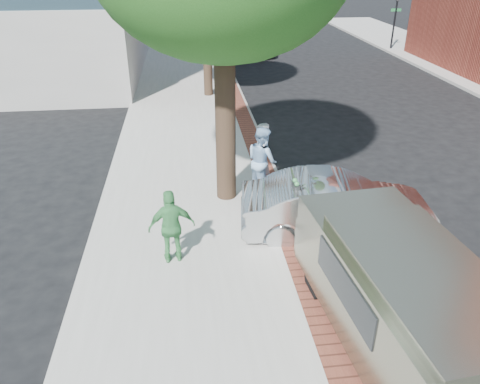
{
  "coord_description": "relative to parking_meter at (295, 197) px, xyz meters",
  "views": [
    {
      "loc": [
        -1.56,
        -9.36,
        6.13
      ],
      "look_at": [
        -0.45,
        0.06,
        1.2
      ],
      "focal_mm": 35.0,
      "sensor_mm": 36.0,
      "label": 1
    }
  ],
  "objects": [
    {
      "name": "sedan_silver",
      "position": [
        1.08,
        0.21,
        -0.46
      ],
      "size": [
        4.67,
        2.08,
        1.49
      ],
      "primitive_type": "imported",
      "rotation": [
        0.0,
        0.0,
        1.46
      ],
      "color": "#B6BABE",
      "rests_on": "ground"
    },
    {
      "name": "person_gray",
      "position": [
        -0.38,
        2.44,
        -0.08
      ],
      "size": [
        0.51,
        0.74,
        1.95
      ],
      "primitive_type": "imported",
      "rotation": [
        0.0,
        0.0,
        -1.5
      ],
      "color": "#B7B7BC",
      "rests_on": "sidewalk"
    },
    {
      "name": "person_officer",
      "position": [
        -0.37,
        2.32,
        -0.1
      ],
      "size": [
        1.02,
        1.13,
        1.9
      ],
      "primitive_type": "imported",
      "rotation": [
        0.0,
        0.0,
        1.96
      ],
      "color": "#90B8DE",
      "rests_on": "sidewalk"
    },
    {
      "name": "signal_near",
      "position": [
        0.15,
        22.32,
        1.05
      ],
      "size": [
        0.7,
        0.15,
        3.8
      ],
      "color": "black",
      "rests_on": "ground"
    },
    {
      "name": "parking_meter",
      "position": [
        0.0,
        0.0,
        0.0
      ],
      "size": [
        0.12,
        0.32,
        1.47
      ],
      "color": "gray",
      "rests_on": "sidewalk"
    },
    {
      "name": "curb",
      "position": [
        0.3,
        8.32,
        -1.13
      ],
      "size": [
        0.1,
        60.0,
        0.15
      ],
      "primitive_type": "cube",
      "color": "gray",
      "rests_on": "ground"
    },
    {
      "name": "bg_car",
      "position": [
        1.44,
        20.97,
        -0.5
      ],
      "size": [
        4.14,
        1.68,
        1.41
      ],
      "primitive_type": "imported",
      "rotation": [
        0.0,
        0.0,
        1.57
      ],
      "color": "black",
      "rests_on": "ground"
    },
    {
      "name": "brick_strip",
      "position": [
        -0.05,
        8.32,
        -1.05
      ],
      "size": [
        0.6,
        60.0,
        0.01
      ],
      "primitive_type": "cube",
      "color": "brown",
      "rests_on": "sidewalk"
    },
    {
      "name": "ground",
      "position": [
        -0.75,
        0.32,
        -1.21
      ],
      "size": [
        120.0,
        120.0,
        0.0
      ],
      "primitive_type": "plane",
      "color": "black",
      "rests_on": "ground"
    },
    {
      "name": "sidewalk",
      "position": [
        -2.25,
        8.32,
        -1.13
      ],
      "size": [
        5.0,
        60.0,
        0.15
      ],
      "primitive_type": "cube",
      "color": "#9E9991",
      "rests_on": "ground"
    },
    {
      "name": "van",
      "position": [
        1.03,
        -3.37,
        -0.12
      ],
      "size": [
        2.48,
        5.5,
        1.97
      ],
      "rotation": [
        0.0,
        0.0,
        0.08
      ],
      "color": "gray",
      "rests_on": "ground"
    },
    {
      "name": "person_green",
      "position": [
        -2.75,
        -0.6,
        -0.22
      ],
      "size": [
        1.03,
        0.54,
        1.67
      ],
      "primitive_type": "imported",
      "rotation": [
        0.0,
        0.0,
        3.28
      ],
      "color": "#449652",
      "rests_on": "sidewalk"
    },
    {
      "name": "signal_far",
      "position": [
        11.75,
        22.32,
        1.05
      ],
      "size": [
        0.7,
        0.15,
        3.8
      ],
      "color": "black",
      "rests_on": "ground"
    }
  ]
}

